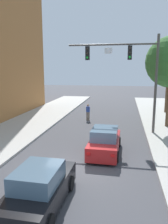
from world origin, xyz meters
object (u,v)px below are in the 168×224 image
object	(u,v)px
car_lead_red	(105,142)
car_following_black	(40,189)
pedestrian_crossing_road	(88,111)
traffic_signal_mast	(130,66)

from	to	relation	value
car_lead_red	car_following_black	size ratio (longest dim) A/B	1.00
car_following_black	pedestrian_crossing_road	bearing A→B (deg)	92.45
car_lead_red	pedestrian_crossing_road	distance (m)	9.07
traffic_signal_mast	car_following_black	world-z (taller)	traffic_signal_mast
car_lead_red	pedestrian_crossing_road	bearing A→B (deg)	105.97
traffic_signal_mast	car_lead_red	world-z (taller)	traffic_signal_mast
pedestrian_crossing_road	traffic_signal_mast	bearing A→B (deg)	-45.22
car_lead_red	car_following_black	world-z (taller)	same
traffic_signal_mast	car_following_black	size ratio (longest dim) A/B	1.76
car_lead_red	car_following_black	distance (m)	6.20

